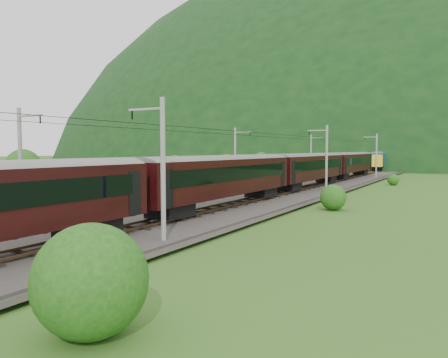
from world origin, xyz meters
The scene contains 15 objects.
ground centered at (0.00, 0.00, 0.00)m, with size 600.00×600.00×0.00m, color #3A5A1C.
railbed centered at (0.00, 10.00, 0.15)m, with size 14.00×220.00×0.30m, color #38332D.
track_left centered at (-2.40, 10.00, 0.37)m, with size 2.40×220.00×0.27m.
track_right centered at (2.40, 10.00, 0.37)m, with size 2.40×220.00×0.27m.
catenary_left centered at (-6.12, 32.00, 4.50)m, with size 2.54×192.28×8.00m.
catenary_right centered at (6.12, 32.00, 4.50)m, with size 2.54×192.28×8.00m.
overhead_wires centered at (0.00, 10.00, 7.10)m, with size 4.83×198.00×0.03m.
mountain_main centered at (0.00, 260.00, 0.00)m, with size 504.00×360.00×244.00m, color black.
mountain_ridge centered at (-120.00, 300.00, 0.00)m, with size 336.00×280.00×132.00m, color black.
train centered at (2.40, 25.23, 3.61)m, with size 3.06×147.55×5.32m.
hazard_post_near centered at (-0.48, 40.76, 1.08)m, with size 0.17×0.17×1.56m, color red.
hazard_post_far centered at (0.33, 22.79, 1.00)m, with size 0.15×0.15×1.40m, color red.
signal centered at (-4.12, 33.54, 1.47)m, with size 0.22×0.22×1.99m.
vegetation_left centered at (-14.88, 13.54, 2.48)m, with size 12.02×144.81×6.68m.
vegetation_right centered at (11.58, -2.42, 1.27)m, with size 3.96×89.45×2.99m.
Camera 1 is at (21.11, -19.54, 5.41)m, focal length 35.00 mm.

